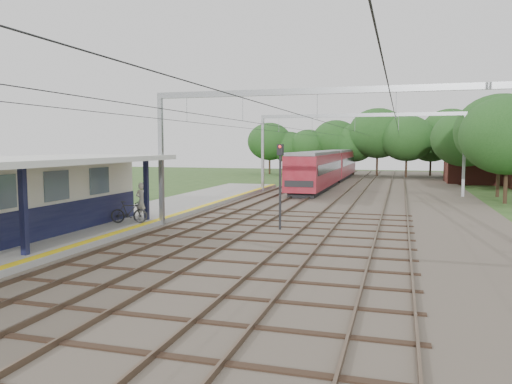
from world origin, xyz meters
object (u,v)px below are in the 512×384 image
(bicycle, at_px, (129,212))
(signal_post, at_px, (280,177))
(person, at_px, (142,201))
(train, at_px, (329,166))

(bicycle, relative_size, signal_post, 0.43)
(person, xyz_separation_m, train, (5.67, 31.30, 0.68))
(person, bearing_deg, train, -96.68)
(person, height_order, bicycle, person)
(train, bearing_deg, bicycle, -99.79)
(bicycle, xyz_separation_m, signal_post, (7.49, 1.68, 1.84))
(person, xyz_separation_m, signal_post, (7.52, 0.29, 1.41))
(person, height_order, train, train)
(person, distance_m, bicycle, 1.46)
(bicycle, xyz_separation_m, train, (5.64, 32.69, 1.11))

